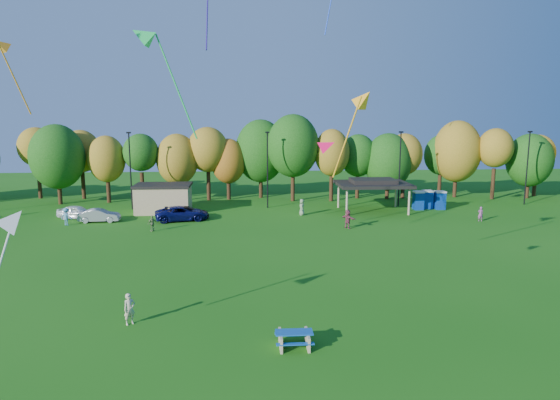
{
  "coord_description": "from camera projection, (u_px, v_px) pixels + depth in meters",
  "views": [
    {
      "loc": [
        -0.54,
        -18.9,
        11.0
      ],
      "look_at": [
        1.16,
        6.0,
        6.74
      ],
      "focal_mm": 32.0,
      "sensor_mm": 36.0,
      "label": 1
    }
  ],
  "objects": [
    {
      "name": "ground",
      "position": [
        262.0,
        386.0,
        20.47
      ],
      "size": [
        160.0,
        160.0,
        0.0
      ],
      "primitive_type": "plane",
      "color": "#19600F",
      "rests_on": "ground"
    },
    {
      "name": "tree_line",
      "position": [
        242.0,
        155.0,
        64.17
      ],
      "size": [
        93.57,
        10.55,
        11.15
      ],
      "color": "black",
      "rests_on": "ground"
    },
    {
      "name": "lamp_posts",
      "position": [
        267.0,
        167.0,
        59.12
      ],
      "size": [
        64.5,
        0.25,
        9.09
      ],
      "color": "black",
      "rests_on": "ground"
    },
    {
      "name": "utility_building",
      "position": [
        163.0,
        198.0,
        56.9
      ],
      "size": [
        6.3,
        4.3,
        3.25
      ],
      "color": "tan",
      "rests_on": "ground"
    },
    {
      "name": "pavilion",
      "position": [
        373.0,
        184.0,
        57.26
      ],
      "size": [
        8.2,
        6.2,
        3.77
      ],
      "color": "tan",
      "rests_on": "ground"
    },
    {
      "name": "porta_potties",
      "position": [
        428.0,
        200.0,
        58.92
      ],
      "size": [
        3.75,
        1.73,
        2.18
      ],
      "color": "#0B3594",
      "rests_on": "ground"
    },
    {
      "name": "picnic_table",
      "position": [
        294.0,
        338.0,
        23.89
      ],
      "size": [
        1.8,
        1.49,
        0.78
      ],
      "rotation": [
        0.0,
        0.0,
        -0.0
      ],
      "color": "tan",
      "rests_on": "ground"
    },
    {
      "name": "kite_flyer",
      "position": [
        129.0,
        309.0,
        26.42
      ],
      "size": [
        0.74,
        0.7,
        1.7
      ],
      "primitive_type": "imported",
      "rotation": [
        0.0,
        0.0,
        0.64
      ],
      "color": "beige",
      "rests_on": "ground"
    },
    {
      "name": "car_a",
      "position": [
        77.0,
        212.0,
        53.43
      ],
      "size": [
        4.53,
        2.82,
        1.44
      ],
      "primitive_type": "imported",
      "rotation": [
        0.0,
        0.0,
        1.28
      ],
      "color": "white",
      "rests_on": "ground"
    },
    {
      "name": "car_b",
      "position": [
        99.0,
        215.0,
        51.85
      ],
      "size": [
        4.22,
        1.65,
        1.37
      ],
      "primitive_type": "imported",
      "rotation": [
        0.0,
        0.0,
        1.62
      ],
      "color": "#96969B",
      "rests_on": "ground"
    },
    {
      "name": "car_c",
      "position": [
        182.0,
        213.0,
        52.53
      ],
      "size": [
        5.9,
        3.6,
        1.53
      ],
      "primitive_type": "imported",
      "rotation": [
        0.0,
        0.0,
        1.78
      ],
      "color": "#0E1156",
      "rests_on": "ground"
    },
    {
      "name": "car_d",
      "position": [
        187.0,
        213.0,
        53.46
      ],
      "size": [
        4.91,
        2.67,
        1.35
      ],
      "primitive_type": "imported",
      "rotation": [
        0.0,
        0.0,
        1.75
      ],
      "color": "black",
      "rests_on": "ground"
    },
    {
      "name": "far_person_0",
      "position": [
        302.0,
        207.0,
        55.37
      ],
      "size": [
        0.65,
        0.93,
        1.8
      ],
      "primitive_type": "imported",
      "rotation": [
        0.0,
        0.0,
        4.62
      ],
      "color": "gray",
      "rests_on": "ground"
    },
    {
      "name": "far_person_2",
      "position": [
        152.0,
        223.0,
        47.64
      ],
      "size": [
        0.96,
        0.86,
        1.56
      ],
      "primitive_type": "imported",
      "rotation": [
        0.0,
        0.0,
        3.8
      ],
      "color": "#738954",
      "rests_on": "ground"
    },
    {
      "name": "far_person_3",
      "position": [
        66.0,
        217.0,
        50.24
      ],
      "size": [
        1.26,
        0.88,
        1.78
      ],
      "primitive_type": "imported",
      "rotation": [
        0.0,
        0.0,
        2.94
      ],
      "color": "teal",
      "rests_on": "ground"
    },
    {
      "name": "far_person_4",
      "position": [
        480.0,
        214.0,
        52.18
      ],
      "size": [
        0.57,
        0.38,
        1.55
      ],
      "primitive_type": "imported",
      "rotation": [
        0.0,
        0.0,
        3.12
      ],
      "color": "#994887",
      "rests_on": "ground"
    },
    {
      "name": "far_person_5",
      "position": [
        348.0,
        219.0,
        48.95
      ],
      "size": [
        1.43,
        1.73,
        1.86
      ],
      "primitive_type": "imported",
      "rotation": [
        0.0,
        0.0,
        2.17
      ],
      "color": "#933D56",
      "rests_on": "ground"
    },
    {
      "name": "kite_2",
      "position": [
        1.0,
        46.0,
        33.46
      ],
      "size": [
        2.73,
        2.44,
        5.32
      ],
      "color": "orange"
    },
    {
      "name": "kite_5",
      "position": [
        13.0,
        221.0,
        20.71
      ],
      "size": [
        2.13,
        1.79,
        3.51
      ],
      "color": "silver"
    },
    {
      "name": "kite_9",
      "position": [
        364.0,
        100.0,
        29.51
      ],
      "size": [
        2.96,
        2.53,
        5.44
      ],
      "color": "#FFA71A"
    },
    {
      "name": "kite_11",
      "position": [
        142.0,
        37.0,
        31.28
      ],
      "size": [
        4.3,
        1.49,
        7.41
      ],
      "color": "green"
    },
    {
      "name": "kite_14",
      "position": [
        328.0,
        146.0,
        22.6
      ],
      "size": [
        1.14,
        0.98,
        1.02
      ],
      "color": "#EF0D4A"
    }
  ]
}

